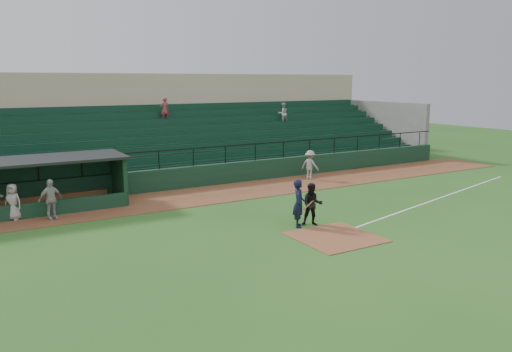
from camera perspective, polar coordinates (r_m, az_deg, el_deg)
ground at (r=20.16m, az=7.24°, el=-6.23°), size 90.00×90.00×0.00m
warning_track at (r=26.72m, az=-3.25°, el=-1.87°), size 40.00×4.00×0.03m
home_plate_dirt at (r=19.41m, az=9.05°, el=-6.91°), size 3.00×3.00×0.03m
foul_line at (r=26.41m, az=19.54°, el=-2.66°), size 17.49×4.44×0.01m
stadium_structure at (r=34.01m, az=-9.83°, el=4.64°), size 38.00×13.08×6.40m
dugout at (r=25.28m, az=-25.09°, el=-0.57°), size 8.90×3.20×2.42m
batter_at_plate at (r=20.36m, az=4.91°, el=-3.14°), size 1.18×0.86×1.97m
umpire at (r=20.64m, az=6.45°, el=-3.26°), size 1.08×1.02×1.77m
runner at (r=30.18m, az=6.20°, el=1.28°), size 1.05×1.29×1.75m
dugout_player_a at (r=23.01m, az=-22.44°, el=-2.49°), size 1.11×0.72×1.76m
dugout_player_b at (r=23.62m, az=-26.04°, el=-2.68°), size 0.91×0.88×1.57m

